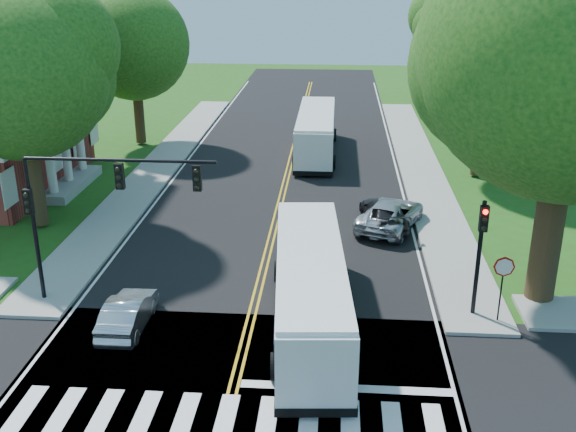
# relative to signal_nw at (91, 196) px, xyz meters

# --- Properties ---
(ground) EXTENTS (140.00, 140.00, 0.00)m
(ground) POSITION_rel_signal_nw_xyz_m (5.86, -6.43, -4.38)
(ground) COLOR #254F13
(ground) RESTS_ON ground
(road) EXTENTS (14.00, 96.00, 0.01)m
(road) POSITION_rel_signal_nw_xyz_m (5.86, 11.57, -4.37)
(road) COLOR black
(road) RESTS_ON ground
(cross_road) EXTENTS (60.00, 12.00, 0.01)m
(cross_road) POSITION_rel_signal_nw_xyz_m (5.86, -6.43, -4.37)
(cross_road) COLOR black
(cross_road) RESTS_ON ground
(center_line) EXTENTS (0.36, 70.00, 0.01)m
(center_line) POSITION_rel_signal_nw_xyz_m (5.86, 15.57, -4.36)
(center_line) COLOR gold
(center_line) RESTS_ON road
(edge_line_w) EXTENTS (0.12, 70.00, 0.01)m
(edge_line_w) POSITION_rel_signal_nw_xyz_m (-0.94, 15.57, -4.36)
(edge_line_w) COLOR silver
(edge_line_w) RESTS_ON road
(edge_line_e) EXTENTS (0.12, 70.00, 0.01)m
(edge_line_e) POSITION_rel_signal_nw_xyz_m (12.66, 15.57, -4.36)
(edge_line_e) COLOR silver
(edge_line_e) RESTS_ON road
(crosswalk) EXTENTS (12.60, 3.00, 0.01)m
(crosswalk) POSITION_rel_signal_nw_xyz_m (5.86, -6.93, -4.36)
(crosswalk) COLOR silver
(crosswalk) RESTS_ON road
(stop_bar) EXTENTS (6.60, 0.40, 0.01)m
(stop_bar) POSITION_rel_signal_nw_xyz_m (9.36, -4.83, -4.36)
(stop_bar) COLOR silver
(stop_bar) RESTS_ON road
(sidewalk_nw) EXTENTS (2.60, 40.00, 0.15)m
(sidewalk_nw) POSITION_rel_signal_nw_xyz_m (-2.44, 18.57, -4.30)
(sidewalk_nw) COLOR gray
(sidewalk_nw) RESTS_ON ground
(sidewalk_ne) EXTENTS (2.60, 40.00, 0.15)m
(sidewalk_ne) POSITION_rel_signal_nw_xyz_m (14.16, 18.57, -4.30)
(sidewalk_ne) COLOR gray
(sidewalk_ne) RESTS_ON ground
(tree_ne_big) EXTENTS (10.80, 10.80, 14.91)m
(tree_ne_big) POSITION_rel_signal_nw_xyz_m (16.86, 1.57, 5.24)
(tree_ne_big) COLOR #382916
(tree_ne_big) RESTS_ON ground
(tree_west_near) EXTENTS (8.00, 8.00, 11.40)m
(tree_west_near) POSITION_rel_signal_nw_xyz_m (-5.64, 7.57, 3.15)
(tree_west_near) COLOR #382916
(tree_west_near) RESTS_ON ground
(tree_west_far) EXTENTS (7.60, 7.60, 10.67)m
(tree_west_far) POSITION_rel_signal_nw_xyz_m (-5.14, 23.57, 2.62)
(tree_west_far) COLOR #382916
(tree_west_far) RESTS_ON ground
(tree_east_mid) EXTENTS (8.40, 8.40, 11.93)m
(tree_east_mid) POSITION_rel_signal_nw_xyz_m (17.36, 17.57, 3.48)
(tree_east_mid) COLOR #382916
(tree_east_mid) RESTS_ON ground
(tree_east_far) EXTENTS (7.20, 7.20, 10.34)m
(tree_east_far) POSITION_rel_signal_nw_xyz_m (18.36, 33.57, 2.48)
(tree_east_far) COLOR #382916
(tree_east_far) RESTS_ON ground
(signal_nw) EXTENTS (7.15, 0.46, 5.66)m
(signal_nw) POSITION_rel_signal_nw_xyz_m (0.00, 0.00, 0.00)
(signal_nw) COLOR black
(signal_nw) RESTS_ON ground
(signal_ne) EXTENTS (0.30, 0.46, 4.40)m
(signal_ne) POSITION_rel_signal_nw_xyz_m (14.06, 0.01, -1.41)
(signal_ne) COLOR black
(signal_ne) RESTS_ON ground
(stop_sign) EXTENTS (0.76, 0.08, 2.53)m
(stop_sign) POSITION_rel_signal_nw_xyz_m (14.86, -0.45, -2.35)
(stop_sign) COLOR black
(stop_sign) RESTS_ON ground
(bus_lead) EXTENTS (3.28, 11.16, 2.84)m
(bus_lead) POSITION_rel_signal_nw_xyz_m (8.04, -1.06, -2.87)
(bus_lead) COLOR silver
(bus_lead) RESTS_ON road
(bus_follow) EXTENTS (2.75, 11.19, 2.89)m
(bus_follow) POSITION_rel_signal_nw_xyz_m (7.43, 21.94, -2.84)
(bus_follow) COLOR silver
(bus_follow) RESTS_ON road
(hatchback) EXTENTS (1.31, 3.73, 1.23)m
(hatchback) POSITION_rel_signal_nw_xyz_m (1.56, -1.74, -3.75)
(hatchback) COLOR #B4B7BB
(hatchback) RESTS_ON road
(suv) EXTENTS (4.03, 5.56, 1.41)m
(suv) POSITION_rel_signal_nw_xyz_m (11.57, 8.73, -3.66)
(suv) COLOR silver
(suv) RESTS_ON road
(dark_sedan) EXTENTS (2.49, 4.87, 1.35)m
(dark_sedan) POSITION_rel_signal_nw_xyz_m (11.27, 8.94, -3.69)
(dark_sedan) COLOR black
(dark_sedan) RESTS_ON road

